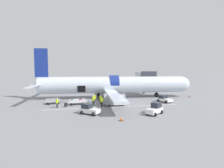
{
  "coord_description": "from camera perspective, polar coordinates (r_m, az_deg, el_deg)",
  "views": [
    {
      "loc": [
        -5.18,
        -34.01,
        6.54
      ],
      "look_at": [
        -0.34,
        3.67,
        3.38
      ],
      "focal_mm": 28.0,
      "sensor_mm": 36.0,
      "label": 1
    }
  ],
  "objects": [
    {
      "name": "ground_plane",
      "position": [
        35.02,
        1.32,
        -6.01
      ],
      "size": [
        500.0,
        500.0,
        0.0
      ],
      "primitive_type": "plane",
      "color": "gray"
    },
    {
      "name": "apron_marking_line",
      "position": [
        30.8,
        0.71,
        -7.49
      ],
      "size": [
        23.97,
        2.08,
        0.01
      ],
      "color": "silver",
      "rests_on": "ground_plane"
    },
    {
      "name": "jet_bridge_stub",
      "position": [
        47.24,
        10.73,
        2.09
      ],
      "size": [
        3.57,
        8.79,
        6.09
      ],
      "color": "#4C4C51",
      "rests_on": "ground_plane"
    },
    {
      "name": "airplane",
      "position": [
        40.02,
        -0.03,
        -0.41
      ],
      "size": [
        37.03,
        33.96,
        11.06
      ],
      "color": "silver",
      "rests_on": "ground_plane"
    },
    {
      "name": "baggage_tug_lead",
      "position": [
        26.09,
        -7.48,
        -8.33
      ],
      "size": [
        3.22,
        2.79,
        1.52
      ],
      "color": "white",
      "rests_on": "ground_plane"
    },
    {
      "name": "baggage_tug_mid",
      "position": [
        26.6,
        13.84,
        -8.03
      ],
      "size": [
        3.15,
        2.96,
        1.69
      ],
      "color": "white",
      "rests_on": "ground_plane"
    },
    {
      "name": "baggage_tug_rear",
      "position": [
        36.63,
        16.69,
        -4.76
      ],
      "size": [
        2.73,
        3.32,
        1.38
      ],
      "color": "white",
      "rests_on": "ground_plane"
    },
    {
      "name": "baggage_cart_loading",
      "position": [
        33.43,
        -11.01,
        -5.74
      ],
      "size": [
        4.11,
        2.33,
        1.04
      ],
      "color": "silver",
      "rests_on": "ground_plane"
    },
    {
      "name": "baggage_cart_queued",
      "position": [
        35.31,
        -18.54,
        -5.38
      ],
      "size": [
        3.46,
        2.3,
        0.98
      ],
      "color": "#999BA0",
      "rests_on": "ground_plane"
    },
    {
      "name": "ground_crew_loader_a",
      "position": [
        30.8,
        -3.32,
        -5.73
      ],
      "size": [
        0.57,
        0.57,
        1.78
      ],
      "color": "black",
      "rests_on": "ground_plane"
    },
    {
      "name": "ground_crew_loader_b",
      "position": [
        33.87,
        -5.86,
        -4.82
      ],
      "size": [
        0.61,
        0.47,
        1.75
      ],
      "color": "#1E2338",
      "rests_on": "ground_plane"
    },
    {
      "name": "ground_crew_driver",
      "position": [
        33.45,
        -3.76,
        -4.98
      ],
      "size": [
        0.54,
        0.54,
        1.69
      ],
      "color": "#1E2338",
      "rests_on": "ground_plane"
    },
    {
      "name": "ground_crew_supervisor",
      "position": [
        31.42,
        -17.47,
        -5.8
      ],
      "size": [
        0.44,
        0.6,
        1.71
      ],
      "color": "#2D2D33",
      "rests_on": "ground_plane"
    },
    {
      "name": "ground_crew_helper",
      "position": [
        32.07,
        -6.16,
        -5.28
      ],
      "size": [
        0.49,
        0.64,
        1.83
      ],
      "color": "black",
      "rests_on": "ground_plane"
    },
    {
      "name": "ground_crew_marshal",
      "position": [
        35.01,
        -5.68,
        -4.61
      ],
      "size": [
        0.52,
        0.52,
        1.63
      ],
      "color": "#2D2D33",
      "rests_on": "ground_plane"
    },
    {
      "name": "suitcase_on_tarmac_upright",
      "position": [
        31.96,
        -14.88,
        -6.62
      ],
      "size": [
        0.53,
        0.34,
        0.75
      ],
      "color": "black",
      "rests_on": "ground_plane"
    },
    {
      "name": "safety_cone_nose",
      "position": [
        45.6,
        24.01,
        -3.58
      ],
      "size": [
        0.47,
        0.47,
        0.55
      ],
      "color": "black",
      "rests_on": "ground_plane"
    },
    {
      "name": "safety_cone_engine_left",
      "position": [
        22.75,
        3.1,
        -11.18
      ],
      "size": [
        0.5,
        0.5,
        0.64
      ],
      "color": "black",
      "rests_on": "ground_plane"
    },
    {
      "name": "safety_cone_wingtip",
      "position": [
        32.65,
        4.76,
        -6.18
      ],
      "size": [
        0.58,
        0.58,
        0.75
      ],
      "color": "black",
      "rests_on": "ground_plane"
    }
  ]
}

